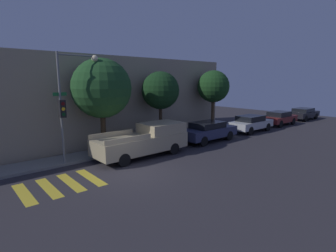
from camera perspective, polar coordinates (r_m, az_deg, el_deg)
The scene contains 13 objects.
ground_plane at distance 13.12m, azimuth -7.97°, elevation -10.18°, with size 60.00×60.00×0.00m, color #2D2B30.
sidewalk at distance 16.57m, azimuth -15.79°, elevation -5.93°, with size 26.00×1.86×0.14m, color slate.
building_row at distance 20.05m, azimuth -21.48°, elevation 5.16°, with size 26.00×6.00×6.12m, color gray.
crosswalk at distance 12.56m, azimuth -22.44°, elevation -11.79°, with size 3.27×2.60×0.00m.
traffic_light_pole at distance 14.71m, azimuth -20.65°, elevation 6.30°, with size 2.53×0.56×5.93m.
pickup_truck at distance 15.80m, azimuth -4.95°, elevation -3.02°, with size 5.71×2.13×1.88m.
sedan_near_corner at distance 19.67m, azimuth 8.74°, elevation -1.03°, with size 4.67×1.87×1.46m.
sedan_middle at distance 24.24m, azimuth 17.56°, elevation 0.64°, with size 4.50×1.88×1.43m.
sedan_far_end at distance 28.78m, azimuth 23.07°, elevation 1.67°, with size 4.34×1.80×1.39m.
sedan_tail_of_row at distance 33.99m, azimuth 27.38°, elevation 2.47°, with size 4.63×1.88×1.33m.
tree_near_corner at distance 16.20m, azimuth -14.26°, elevation 7.92°, with size 3.56×3.56×5.80m.
tree_midblock at distance 18.67m, azimuth -1.65°, elevation 7.70°, with size 2.67×2.67×5.12m.
tree_far_end at distance 22.76m, azimuth 9.85°, elevation 8.42°, with size 2.70×2.70×5.33m.
Camera 1 is at (-6.60, -10.41, 4.49)m, focal length 28.00 mm.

